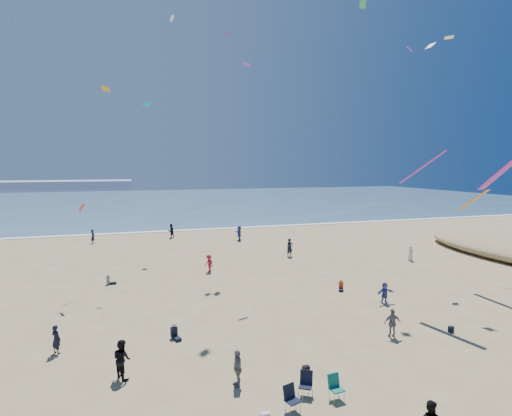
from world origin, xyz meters
name	(u,v)px	position (x,y,z in m)	size (l,w,h in m)	color
ocean	(151,202)	(0.00, 95.00, 0.03)	(220.00, 100.00, 0.06)	#476B84
surf_line	(167,231)	(0.00, 45.00, 0.04)	(220.00, 1.20, 0.08)	white
standing_flyers	(232,269)	(3.20, 18.69, 0.85)	(38.86, 43.52, 1.92)	slate
seated_group	(268,336)	(2.06, 6.03, 0.42)	(17.99, 28.06, 0.84)	white
chair_cluster	(312,391)	(2.03, 0.52, 0.50)	(2.70, 1.58, 1.00)	black
black_backpack	(306,370)	(2.72, 2.61, 0.19)	(0.30, 0.22, 0.38)	black
navy_bag	(451,329)	(12.53, 4.37, 0.17)	(0.28, 0.18, 0.34)	black
kites_aloft	(317,88)	(8.41, 13.70, 15.04)	(49.05, 39.72, 29.47)	white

